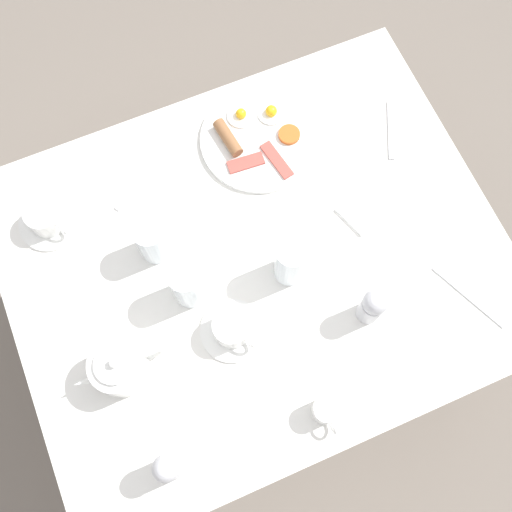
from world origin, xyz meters
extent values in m
plane|color=#70665B|center=(0.00, 0.00, 0.00)|extent=(8.00, 8.00, 0.00)
cube|color=silver|center=(0.00, 0.00, 0.71)|extent=(0.87, 1.07, 0.03)
cylinder|color=brown|center=(-0.39, -0.49, 0.35)|extent=(0.04, 0.04, 0.70)
cylinder|color=brown|center=(0.39, -0.49, 0.35)|extent=(0.04, 0.04, 0.70)
cylinder|color=brown|center=(-0.39, 0.49, 0.35)|extent=(0.04, 0.04, 0.70)
cylinder|color=brown|center=(0.39, 0.49, 0.35)|extent=(0.04, 0.04, 0.70)
cylinder|color=white|center=(-0.27, 0.12, 0.73)|extent=(0.27, 0.27, 0.01)
cylinder|color=white|center=(-0.31, 0.17, 0.74)|extent=(0.06, 0.06, 0.00)
sphere|color=yellow|center=(-0.31, 0.17, 0.75)|extent=(0.03, 0.03, 0.03)
cylinder|color=white|center=(-0.33, 0.10, 0.74)|extent=(0.07, 0.07, 0.00)
sphere|color=yellow|center=(-0.33, 0.10, 0.75)|extent=(0.03, 0.03, 0.03)
cylinder|color=brown|center=(-0.29, 0.05, 0.75)|extent=(0.10, 0.04, 0.03)
cube|color=#B74C42|center=(-0.22, 0.07, 0.74)|extent=(0.04, 0.09, 0.01)
cube|color=#B74C42|center=(-0.20, 0.13, 0.74)|extent=(0.10, 0.04, 0.01)
cylinder|color=#D16023|center=(-0.24, 0.19, 0.74)|extent=(0.05, 0.05, 0.01)
cylinder|color=white|center=(0.12, -0.35, 0.77)|extent=(0.11, 0.11, 0.09)
cylinder|color=white|center=(0.12, -0.35, 0.82)|extent=(0.08, 0.08, 0.01)
sphere|color=white|center=(0.12, -0.35, 0.83)|extent=(0.02, 0.02, 0.02)
cone|color=white|center=(0.12, -0.42, 0.78)|extent=(0.02, 0.05, 0.04)
torus|color=white|center=(0.12, -0.29, 0.77)|extent=(0.01, 0.07, 0.07)
cylinder|color=white|center=(-0.26, -0.39, 0.73)|extent=(0.14, 0.14, 0.01)
cylinder|color=white|center=(-0.26, -0.39, 0.76)|extent=(0.08, 0.08, 0.06)
cylinder|color=brown|center=(-0.26, -0.39, 0.76)|extent=(0.07, 0.07, 0.05)
torus|color=white|center=(-0.22, -0.37, 0.76)|extent=(0.04, 0.03, 0.04)
cylinder|color=white|center=(0.13, -0.11, 0.73)|extent=(0.14, 0.14, 0.01)
cylinder|color=white|center=(0.13, -0.11, 0.76)|extent=(0.08, 0.08, 0.06)
cylinder|color=brown|center=(0.13, -0.11, 0.76)|extent=(0.07, 0.07, 0.04)
torus|color=white|center=(0.17, -0.09, 0.76)|extent=(0.04, 0.03, 0.04)
cylinder|color=white|center=(0.05, 0.06, 0.79)|extent=(0.07, 0.07, 0.14)
cylinder|color=white|center=(0.02, -0.16, 0.79)|extent=(0.07, 0.07, 0.13)
cylinder|color=white|center=(-0.10, -0.19, 0.79)|extent=(0.07, 0.07, 0.12)
cylinder|color=white|center=(0.35, 0.00, 0.76)|extent=(0.05, 0.05, 0.06)
torus|color=white|center=(0.38, 0.00, 0.76)|extent=(0.04, 0.01, 0.04)
cylinder|color=#BCBCC1|center=(0.20, 0.17, 0.77)|extent=(0.05, 0.05, 0.08)
sphere|color=#BCBCC1|center=(0.20, 0.17, 0.82)|extent=(0.05, 0.05, 0.05)
cylinder|color=#BCBCC1|center=(0.33, -0.32, 0.77)|extent=(0.05, 0.05, 0.08)
sphere|color=#BCBCC1|center=(0.33, -0.32, 0.82)|extent=(0.05, 0.05, 0.05)
cube|color=white|center=(-0.02, 0.28, 0.73)|extent=(0.12, 0.15, 0.01)
cube|color=silver|center=(0.26, 0.39, 0.73)|extent=(0.18, 0.09, 0.00)
cube|color=silver|center=(-0.28, -0.15, 0.73)|extent=(0.10, 0.19, 0.00)
cube|color=silver|center=(-0.17, 0.42, 0.73)|extent=(0.14, 0.08, 0.00)
camera|label=1|loc=(0.37, -0.16, 1.97)|focal=42.00mm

